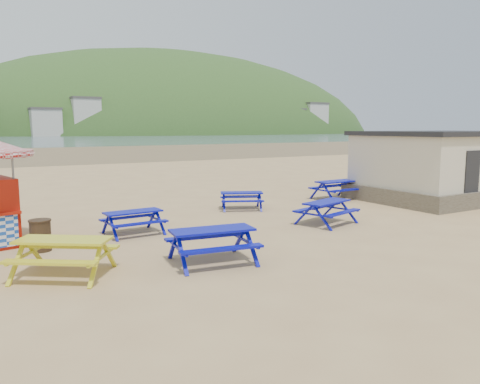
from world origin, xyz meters
TOP-DOWN VIEW (x-y plane):
  - ground at (0.00, 0.00)m, footprint 400.00×400.00m
  - wet_sand at (0.00, 55.00)m, footprint 400.00×400.00m
  - picnic_table_blue_a at (-4.22, 1.11)m, footprint 1.83×1.51m
  - picnic_table_blue_b at (0.99, 3.25)m, footprint 2.12×1.96m
  - picnic_table_blue_c at (6.19, 3.33)m, footprint 2.14×1.75m
  - picnic_table_blue_d at (-3.52, -2.92)m, footprint 2.25×1.91m
  - picnic_table_blue_e at (2.03, -0.76)m, footprint 2.25×2.00m
  - picnic_table_blue_f at (8.99, -0.52)m, footprint 1.71×1.39m
  - picnic_table_yellow at (-6.86, -2.16)m, footprint 2.61×2.51m
  - litter_bin at (-7.01, 0.42)m, footprint 0.59×0.59m
  - amenity_block at (10.50, 1.00)m, footprint 7.40×5.40m
  - headland_town at (90.00, 229.68)m, footprint 264.00×144.00m

SIDE VIEW (x-z plane):
  - headland_town at x=90.00m, z-range -63.91..44.09m
  - ground at x=0.00m, z-range 0.00..0.00m
  - wet_sand at x=0.00m, z-range 0.00..0.00m
  - picnic_table_blue_f at x=8.99m, z-range 0.00..0.71m
  - picnic_table_blue_b at x=0.99m, z-range 0.00..0.71m
  - picnic_table_blue_a at x=-4.22m, z-range 0.00..0.74m
  - picnic_table_blue_e at x=2.03m, z-range 0.00..0.80m
  - picnic_table_blue_d at x=-3.52m, z-range 0.00..0.86m
  - picnic_table_yellow at x=-6.86m, z-range 0.00..0.86m
  - picnic_table_blue_c at x=6.19m, z-range 0.00..0.87m
  - litter_bin at x=-7.01m, z-range 0.01..0.87m
  - amenity_block at x=10.50m, z-range -0.01..3.14m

